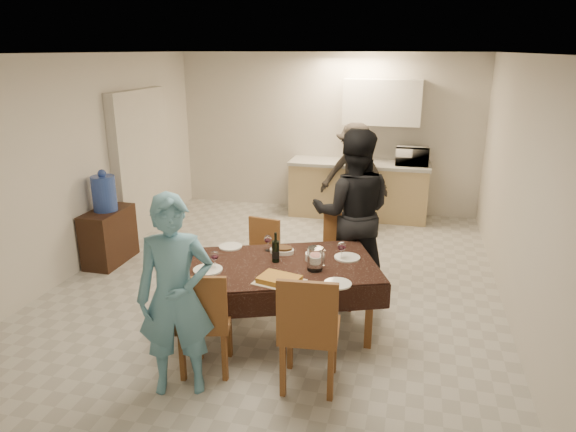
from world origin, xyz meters
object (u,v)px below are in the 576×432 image
Objects in this scene: person_near at (176,297)px; person_far at (353,213)px; person_kitchen at (354,175)px; water_jug at (104,193)px; dining_table at (280,267)px; console at (109,236)px; microwave at (412,156)px; savoury_tart at (279,279)px; wine_bottle at (276,247)px; water_pitcher at (315,259)px.

person_far is at bearing 42.15° from person_near.
water_jug is at bearing -141.93° from person_kitchen.
dining_table is 2.83m from console.
person_kitchen reaches higher than console.
person_far is (-0.58, -2.77, -0.12)m from microwave.
person_kitchen is at bearing 28.19° from microwave.
person_kitchen reaches higher than savoury_tart.
wine_bottle is at bearing 72.64° from microwave.
console is 1.88× the size of savoury_tart.
water_jug is at bearing 156.78° from wine_bottle.
person_near is at bearing -131.99° from water_pitcher.
wine_bottle is 0.73× the size of savoury_tart.
dining_table is at bearing -45.00° from wine_bottle.
person_near is 0.88× the size of person_far.
wine_bottle reaches higher than console.
water_jug reaches higher than console.
wine_bottle is (2.52, -1.08, 0.51)m from console.
dining_table is 4.68× the size of water_jug.
person_near reaches higher than dining_table.
microwave is 0.31× the size of person_near.
person_near is at bearing -47.19° from console.
person_near is (-0.90, -1.00, 0.00)m from water_pitcher.
dining_table is 0.19m from wine_bottle.
person_near reaches higher than water_pitcher.
water_pitcher is (2.92, -1.18, -0.10)m from water_jug.
console is 3.48× the size of water_pitcher.
water_jug is 0.24× the size of person_far.
water_jug is at bearing 150.50° from savoury_tart.
dining_table is at bearing 42.15° from person_near.
microwave is at bearing 50.78° from person_near.
water_jug is 3.15m from water_pitcher.
wine_bottle is 0.47m from savoury_tart.
savoury_tart is at bearing 76.23° from microwave.
dining_table is 1.19m from person_near.
savoury_tart is (0.10, -0.38, 0.06)m from dining_table.
water_pitcher is 0.14× the size of person_kitchen.
person_kitchen is at bearing 38.07° from console.
person_near is (2.02, -2.18, 0.47)m from console.
savoury_tart is 0.94m from person_near.
dining_table is 5.15× the size of savoury_tart.
person_far is at bearing 59.04° from wine_bottle.
person_kitchen is at bearing 59.05° from person_near.
wine_bottle reaches higher than savoury_tart.
wine_bottle reaches higher than water_pitcher.
person_near reaches higher than person_kitchen.
dining_table is at bearing -94.91° from person_kitchen.
person_near reaches higher than water_jug.
console is at bearing -9.33° from person_far.
person_kitchen is at bearing 38.07° from water_jug.
dining_table is 2.82m from water_jug.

